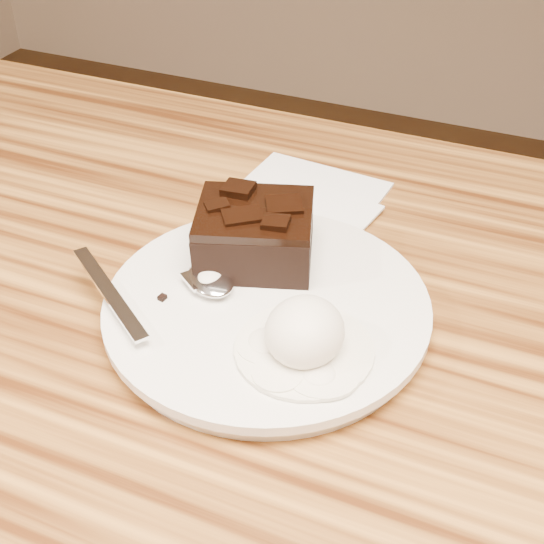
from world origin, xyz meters
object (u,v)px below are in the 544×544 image
at_px(plate, 267,310).
at_px(spoon, 210,282).
at_px(ice_cream_scoop, 305,332).
at_px(brownie, 255,237).
at_px(napkin, 303,198).

height_order(plate, spoon, spoon).
bearing_deg(ice_cream_scoop, plate, 138.16).
xyz_separation_m(brownie, napkin, (-0.01, 0.13, -0.04)).
height_order(brownie, ice_cream_scoop, same).
height_order(ice_cream_scoop, spoon, ice_cream_scoop).
relative_size(plate, ice_cream_scoop, 4.26).
distance_m(plate, brownie, 0.06).
bearing_deg(napkin, brownie, -86.86).
distance_m(plate, napkin, 0.18).
xyz_separation_m(plate, ice_cream_scoop, (0.05, -0.04, 0.03)).
bearing_deg(ice_cream_scoop, napkin, 111.02).
distance_m(plate, ice_cream_scoop, 0.07).
bearing_deg(ice_cream_scoop, brownie, 131.16).
relative_size(brownie, spoon, 0.48).
bearing_deg(brownie, napkin, 93.14).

